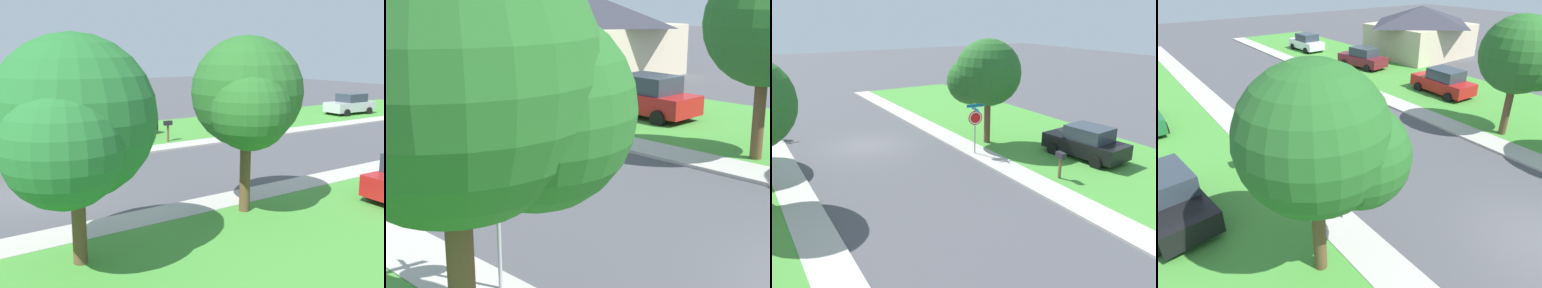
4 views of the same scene
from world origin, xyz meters
TOP-DOWN VIEW (x-y plane):
  - sidewalk_east at (4.70, 12.00)m, footprint 1.40×56.00m
  - lawn_east at (9.40, 12.00)m, footprint 8.00×56.00m
  - stop_sign_far_corner at (-4.42, 4.53)m, footprint 0.91×0.91m
  - car_maroon_far_down_street at (8.47, 19.90)m, footprint 2.51×4.52m
  - car_red_behind_trees at (8.49, 11.18)m, footprint 2.16×4.37m
  - car_white_near_corner at (8.02, 28.80)m, footprint 2.11×4.34m
  - tree_sidewalk_near at (-5.91, 3.00)m, footprint 3.97×3.69m
  - house_right_setback at (15.89, 20.46)m, footprint 9.35×8.21m

SIDE VIEW (x-z plane):
  - lawn_east at x=9.40m, z-range 0.00..0.08m
  - sidewalk_east at x=4.70m, z-range 0.00..0.10m
  - car_maroon_far_down_street at x=8.47m, z-range -0.01..1.75m
  - car_red_behind_trees at x=8.49m, z-range -0.01..1.75m
  - car_white_near_corner at x=8.02m, z-range -0.01..1.75m
  - stop_sign_far_corner at x=-4.42m, z-range 0.50..3.27m
  - house_right_setback at x=15.89m, z-range 0.08..4.68m
  - tree_sidewalk_near at x=-5.91m, z-range 0.99..6.93m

